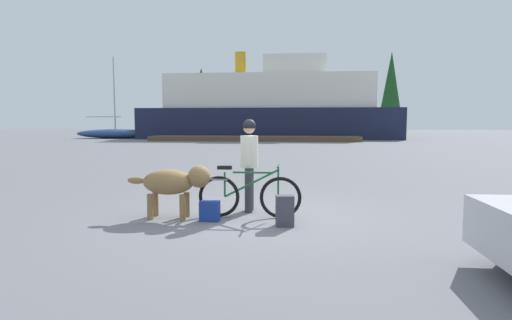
{
  "coord_description": "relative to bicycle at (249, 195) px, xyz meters",
  "views": [
    {
      "loc": [
        0.67,
        -7.05,
        1.63
      ],
      "look_at": [
        -0.12,
        1.14,
        0.88
      ],
      "focal_mm": 29.68,
      "sensor_mm": 36.0,
      "label": 1
    }
  ],
  "objects": [
    {
      "name": "ferry_boat",
      "position": [
        -1.77,
        35.25,
        2.57
      ],
      "size": [
        24.36,
        8.99,
        8.47
      ],
      "color": "#191E38",
      "rests_on": "ground_plane"
    },
    {
      "name": "handbag_pannier",
      "position": [
        -0.61,
        -0.31,
        -0.22
      ],
      "size": [
        0.33,
        0.19,
        0.33
      ],
      "primitive_type": "cube",
      "rotation": [
        0.0,
        0.0,
        -0.05
      ],
      "color": "navy",
      "rests_on": "ground_plane"
    },
    {
      "name": "sailboat_moored",
      "position": [
        -16.77,
        32.66,
        0.1
      ],
      "size": [
        7.84,
        2.19,
        7.83
      ],
      "color": "navy",
      "rests_on": "ground_plane"
    },
    {
      "name": "ground_plane",
      "position": [
        0.13,
        0.01,
        -0.38
      ],
      "size": [
        160.0,
        160.0,
        0.0
      ],
      "primitive_type": "plane",
      "color": "slate"
    },
    {
      "name": "bicycle",
      "position": [
        0.0,
        0.0,
        0.0
      ],
      "size": [
        1.76,
        0.44,
        0.91
      ],
      "color": "black",
      "rests_on": "ground_plane"
    },
    {
      "name": "dog",
      "position": [
        -1.25,
        -0.16,
        0.23
      ],
      "size": [
        1.43,
        0.5,
        0.9
      ],
      "color": "olive",
      "rests_on": "ground_plane"
    },
    {
      "name": "pine_tree_center",
      "position": [
        -0.16,
        54.44,
        6.7
      ],
      "size": [
        3.76,
        3.76,
        11.45
      ],
      "color": "#4C331E",
      "rests_on": "ground_plane"
    },
    {
      "name": "backpack",
      "position": [
        0.63,
        -0.53,
        -0.14
      ],
      "size": [
        0.3,
        0.23,
        0.49
      ],
      "primitive_type": "cube",
      "rotation": [
        0.0,
        0.0,
        0.12
      ],
      "color": "#3F3F4C",
      "rests_on": "ground_plane"
    },
    {
      "name": "pine_tree_mid_back",
      "position": [
        0.61,
        59.08,
        6.68
      ],
      "size": [
        3.28,
        3.28,
        11.75
      ],
      "color": "#4C331E",
      "rests_on": "ground_plane"
    },
    {
      "name": "pine_tree_far_left",
      "position": [
        -12.62,
        52.13,
        5.19
      ],
      "size": [
        3.97,
        3.97,
        9.12
      ],
      "color": "#4C331E",
      "rests_on": "ground_plane"
    },
    {
      "name": "dock_pier",
      "position": [
        -2.78,
        28.59,
        -0.18
      ],
      "size": [
        17.61,
        2.91,
        0.4
      ],
      "primitive_type": "cube",
      "color": "brown",
      "rests_on": "ground_plane"
    },
    {
      "name": "person_cyclist",
      "position": [
        -0.05,
        0.51,
        0.62
      ],
      "size": [
        0.32,
        0.53,
        1.68
      ],
      "color": "#333338",
      "rests_on": "ground_plane"
    },
    {
      "name": "pine_tree_far_right",
      "position": [
        13.61,
        52.92,
        6.52
      ],
      "size": [
        2.83,
        2.83,
        11.15
      ],
      "color": "#4C331E",
      "rests_on": "ground_plane"
    }
  ]
}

